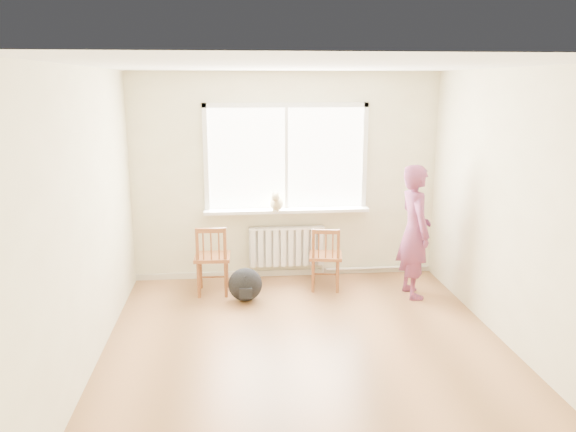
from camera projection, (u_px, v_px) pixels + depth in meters
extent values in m
plane|color=#A87145|center=(308.00, 352.00, 5.47)|extent=(4.50, 4.50, 0.00)
plane|color=white|center=(311.00, 65.00, 4.85)|extent=(4.50, 4.50, 0.00)
cube|color=beige|center=(286.00, 177.00, 7.34)|extent=(4.00, 0.01, 2.70)
cube|color=white|center=(286.00, 158.00, 7.26)|extent=(2.00, 0.02, 1.30)
cube|color=white|center=(286.00, 105.00, 7.08)|extent=(2.12, 0.05, 0.06)
cube|color=white|center=(206.00, 160.00, 7.14)|extent=(0.06, 0.05, 1.42)
cube|color=white|center=(364.00, 158.00, 7.34)|extent=(0.06, 0.05, 1.42)
cube|color=white|center=(286.00, 159.00, 7.24)|extent=(0.04, 0.05, 1.30)
cube|color=white|center=(287.00, 210.00, 7.33)|extent=(2.15, 0.22, 0.04)
cube|color=white|center=(286.00, 246.00, 7.50)|extent=(1.00, 0.02, 0.55)
cube|color=white|center=(287.00, 247.00, 7.45)|extent=(1.00, 0.10, 0.51)
cube|color=white|center=(287.00, 228.00, 7.39)|extent=(1.00, 0.12, 0.03)
cylinder|color=silver|center=(377.00, 268.00, 7.69)|extent=(1.40, 0.04, 0.04)
cube|color=beige|center=(286.00, 273.00, 7.63)|extent=(4.00, 0.03, 0.08)
cube|color=brown|center=(212.00, 257.00, 6.91)|extent=(0.44, 0.42, 0.04)
cylinder|color=brown|center=(227.00, 270.00, 7.13)|extent=(0.04, 0.04, 0.46)
cylinder|color=brown|center=(201.00, 271.00, 7.11)|extent=(0.04, 0.04, 0.46)
cylinder|color=brown|center=(226.00, 279.00, 6.81)|extent=(0.04, 0.04, 0.46)
cylinder|color=brown|center=(199.00, 280.00, 6.79)|extent=(0.04, 0.04, 0.46)
cylinder|color=brown|center=(225.00, 263.00, 6.77)|extent=(0.04, 0.04, 0.88)
cylinder|color=brown|center=(198.00, 263.00, 6.74)|extent=(0.04, 0.04, 0.88)
cube|color=brown|center=(211.00, 231.00, 6.66)|extent=(0.36, 0.05, 0.06)
cylinder|color=brown|center=(219.00, 245.00, 6.71)|extent=(0.02, 0.02, 0.35)
cylinder|color=brown|center=(211.00, 245.00, 6.70)|extent=(0.02, 0.02, 0.35)
cylinder|color=brown|center=(203.00, 246.00, 6.70)|extent=(0.02, 0.02, 0.35)
cube|color=brown|center=(326.00, 256.00, 7.06)|extent=(0.46, 0.44, 0.04)
cylinder|color=brown|center=(337.00, 268.00, 7.25)|extent=(0.03, 0.03, 0.43)
cylinder|color=brown|center=(313.00, 268.00, 7.27)|extent=(0.03, 0.03, 0.43)
cylinder|color=brown|center=(338.00, 276.00, 6.95)|extent=(0.03, 0.03, 0.43)
cylinder|color=brown|center=(313.00, 276.00, 6.97)|extent=(0.03, 0.03, 0.43)
cylinder|color=brown|center=(338.00, 262.00, 6.91)|extent=(0.04, 0.04, 0.81)
cylinder|color=brown|center=(313.00, 261.00, 6.93)|extent=(0.04, 0.04, 0.81)
cube|color=brown|center=(326.00, 232.00, 6.83)|extent=(0.33, 0.09, 0.05)
cylinder|color=brown|center=(333.00, 245.00, 6.87)|extent=(0.02, 0.02, 0.33)
cylinder|color=brown|center=(326.00, 245.00, 6.87)|extent=(0.02, 0.02, 0.33)
cylinder|color=brown|center=(319.00, 245.00, 6.88)|extent=(0.02, 0.02, 0.33)
imported|color=#B93D48|center=(415.00, 231.00, 6.75)|extent=(0.43, 0.62, 1.62)
ellipsoid|color=beige|center=(277.00, 203.00, 7.22)|extent=(0.22, 0.29, 0.19)
sphere|color=beige|center=(276.00, 197.00, 7.07)|extent=(0.11, 0.11, 0.11)
cone|color=beige|center=(273.00, 193.00, 7.06)|extent=(0.04, 0.04, 0.04)
cone|color=beige|center=(278.00, 193.00, 7.06)|extent=(0.04, 0.04, 0.04)
cylinder|color=beige|center=(278.00, 205.00, 7.36)|extent=(0.05, 0.18, 0.02)
cylinder|color=beige|center=(274.00, 208.00, 7.14)|extent=(0.02, 0.02, 0.10)
cylinder|color=beige|center=(278.00, 208.00, 7.13)|extent=(0.02, 0.02, 0.10)
ellipsoid|color=black|center=(245.00, 285.00, 6.71)|extent=(0.50, 0.44, 0.41)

